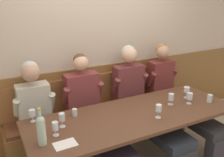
% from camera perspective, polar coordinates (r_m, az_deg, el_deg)
% --- Properties ---
extents(room_wall_back, '(6.80, 0.08, 2.80)m').
position_cam_1_polar(room_wall_back, '(3.55, -3.44, 8.51)').
color(room_wall_back, beige).
rests_on(room_wall_back, ground).
extents(wood_wainscot_panel, '(6.80, 0.03, 1.05)m').
position_cam_1_polar(wood_wainscot_panel, '(3.76, -2.83, -4.82)').
color(wood_wainscot_panel, brown).
rests_on(wood_wainscot_panel, ground).
extents(wall_bench, '(2.75, 0.42, 0.94)m').
position_cam_1_polar(wall_bench, '(3.70, -1.39, -9.47)').
color(wall_bench, brown).
rests_on(wall_bench, ground).
extents(dining_table, '(2.45, 0.89, 0.72)m').
position_cam_1_polar(dining_table, '(2.95, 4.99, -9.17)').
color(dining_table, brown).
rests_on(dining_table, ground).
extents(person_center_right_seat, '(0.49, 1.36, 1.30)m').
position_cam_1_polar(person_center_right_seat, '(2.94, -15.63, -10.39)').
color(person_center_right_seat, '#2A2D3F').
rests_on(person_center_right_seat, ground).
extents(person_center_left_seat, '(0.54, 1.35, 1.31)m').
position_cam_1_polar(person_center_left_seat, '(3.09, -4.12, -8.66)').
color(person_center_left_seat, '#363035').
rests_on(person_center_left_seat, ground).
extents(person_left_seat, '(0.54, 1.36, 1.35)m').
position_cam_1_polar(person_left_seat, '(3.40, 6.92, -5.44)').
color(person_left_seat, '#323033').
rests_on(person_left_seat, ground).
extents(person_right_seat, '(0.48, 1.35, 1.33)m').
position_cam_1_polar(person_right_seat, '(3.74, 14.30, -3.77)').
color(person_right_seat, '#32323B').
rests_on(person_right_seat, ground).
extents(wine_bottle_amber_mid, '(0.08, 0.08, 0.36)m').
position_cam_1_polar(wine_bottle_amber_mid, '(2.40, -15.75, -11.01)').
color(wine_bottle_amber_mid, '#B5CDBC').
rests_on(wine_bottle_amber_mid, dining_table).
extents(wine_glass_center_front, '(0.06, 0.06, 0.14)m').
position_cam_1_polar(wine_glass_center_front, '(2.53, -12.74, -10.53)').
color(wine_glass_center_front, silver).
rests_on(wine_glass_center_front, dining_table).
extents(wine_glass_center_rear, '(0.07, 0.07, 0.16)m').
position_cam_1_polar(wine_glass_center_rear, '(2.83, 10.51, -6.77)').
color(wine_glass_center_rear, silver).
rests_on(wine_glass_center_rear, dining_table).
extents(wine_glass_mid_left, '(0.06, 0.06, 0.15)m').
position_cam_1_polar(wine_glass_mid_left, '(2.66, -11.28, -8.74)').
color(wine_glass_mid_left, silver).
rests_on(wine_glass_mid_left, dining_table).
extents(wine_glass_mid_right, '(0.07, 0.07, 0.14)m').
position_cam_1_polar(wine_glass_mid_right, '(2.84, -17.64, -7.55)').
color(wine_glass_mid_right, silver).
rests_on(wine_glass_mid_right, dining_table).
extents(wine_glass_right_end, '(0.08, 0.08, 0.15)m').
position_cam_1_polar(wine_glass_right_end, '(3.43, 16.56, -2.52)').
color(wine_glass_right_end, silver).
rests_on(wine_glass_right_end, dining_table).
extents(wine_glass_left_end, '(0.07, 0.07, 0.14)m').
position_cam_1_polar(wine_glass_left_end, '(3.19, 13.23, -4.24)').
color(wine_glass_left_end, silver).
rests_on(wine_glass_left_end, dining_table).
extents(wine_glass_by_bottle, '(0.07, 0.07, 0.14)m').
position_cam_1_polar(wine_glass_by_bottle, '(3.28, 17.18, -3.94)').
color(wine_glass_by_bottle, silver).
rests_on(wine_glass_by_bottle, dining_table).
extents(water_tumbler_left, '(0.06, 0.06, 0.10)m').
position_cam_1_polar(water_tumbler_left, '(3.42, 21.25, -4.21)').
color(water_tumbler_left, silver).
rests_on(water_tumbler_left, dining_table).
extents(water_tumbler_center, '(0.06, 0.06, 0.08)m').
position_cam_1_polar(water_tumbler_center, '(2.88, -8.45, -7.60)').
color(water_tumbler_center, silver).
rests_on(water_tumbler_center, dining_table).
extents(tasting_sheet_left_guest, '(0.21, 0.16, 0.00)m').
position_cam_1_polar(tasting_sheet_left_guest, '(2.43, -10.56, -14.43)').
color(tasting_sheet_left_guest, white).
rests_on(tasting_sheet_left_guest, dining_table).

